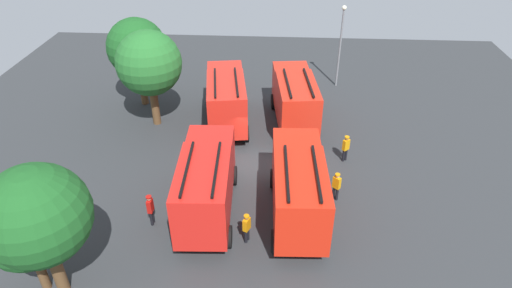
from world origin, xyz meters
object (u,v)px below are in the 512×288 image
tree_0 (38,216)px  tree_1 (26,232)px  firefighter_0 (247,227)px  lamppost (341,41)px  traffic_cone_0 (188,139)px  tree_2 (149,63)px  firefighter_1 (336,185)px  fire_truck_2 (206,182)px  tree_3 (137,48)px  fire_truck_0 (298,186)px  fire_truck_1 (295,98)px  firefighter_3 (151,208)px  firefighter_4 (346,147)px  fire_truck_3 (226,97)px  firefighter_2 (227,75)px

tree_0 → tree_1: size_ratio=1.30×
firefighter_0 → lamppost: 19.43m
firefighter_0 → traffic_cone_0: bearing=-36.9°
tree_1 → tree_2: tree_2 is taller
firefighter_1 → lamppost: 15.08m
fire_truck_2 → tree_0: tree_0 is taller
fire_truck_2 → firefighter_0: fire_truck_2 is taller
firefighter_1 → tree_1: size_ratio=0.35×
fire_truck_2 → tree_1: tree_1 is taller
fire_truck_2 → tree_3: size_ratio=1.10×
fire_truck_0 → fire_truck_1: 9.63m
firefighter_1 → tree_2: (7.63, 12.00, 3.61)m
fire_truck_2 → firefighter_3: (-0.92, 2.79, -1.13)m
fire_truck_0 → tree_3: bearing=40.9°
fire_truck_2 → tree_1: bearing=126.0°
firefighter_1 → lamppost: lamppost is taller
fire_truck_0 → firefighter_0: size_ratio=4.37×
firefighter_4 → firefighter_3: bearing=-99.0°
fire_truck_2 → fire_truck_3: size_ratio=0.98×
firefighter_4 → fire_truck_3: bearing=-156.7°
fire_truck_3 → tree_3: bearing=58.7°
firefighter_0 → tree_1: size_ratio=0.34×
fire_truck_0 → firefighter_3: fire_truck_0 is taller
firefighter_0 → tree_3: tree_3 is taller
tree_0 → tree_3: (17.50, 1.25, 0.13)m
fire_truck_2 → lamppost: lamppost is taller
firefighter_1 → firefighter_4: size_ratio=0.97×
tree_2 → lamppost: (7.10, -13.40, -0.68)m
firefighter_1 → traffic_cone_0: (5.13, 9.29, -0.68)m
firefighter_3 → tree_1: (-4.27, 3.64, 2.31)m
firefighter_1 → firefighter_2: size_ratio=0.96×
firefighter_4 → fire_truck_0: bearing=-69.5°
firefighter_3 → traffic_cone_0: (7.69, -0.34, -0.74)m
fire_truck_1 → firefighter_4: bearing=-149.5°
firefighter_0 → tree_2: tree_2 is taller
tree_1 → tree_3: bearing=1.4°
fire_truck_1 → firefighter_2: (6.05, 5.45, -1.15)m
fire_truck_0 → fire_truck_1: same height
fire_truck_1 → lamppost: bearing=-34.8°
firefighter_4 → lamppost: bearing=137.5°
fire_truck_0 → firefighter_1: (1.68, -2.17, -1.19)m
traffic_cone_0 → fire_truck_0: bearing=-133.7°
tree_0 → firefighter_0: bearing=-66.2°
firefighter_2 → fire_truck_1: bearing=72.8°
fire_truck_0 → tree_2: bearing=44.2°
traffic_cone_0 → fire_truck_3: bearing=-41.9°
fire_truck_1 → firefighter_4: (-4.18, -3.15, -1.16)m
fire_truck_3 → traffic_cone_0: fire_truck_3 is taller
tree_0 → tree_3: tree_3 is taller
firefighter_1 → tree_0: tree_0 is taller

